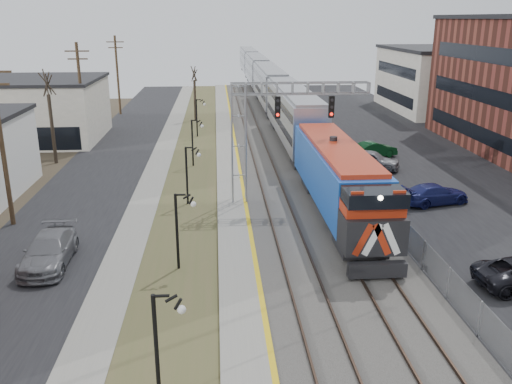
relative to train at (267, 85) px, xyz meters
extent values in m
cube|color=black|center=(-17.00, -36.72, -2.92)|extent=(7.00, 120.00, 0.04)
cube|color=gray|center=(-12.50, -36.72, -2.90)|extent=(2.00, 120.00, 0.08)
cube|color=#494E29|center=(-9.50, -36.72, -2.91)|extent=(4.00, 120.00, 0.06)
cube|color=gray|center=(-6.50, -36.72, -2.82)|extent=(2.00, 120.00, 0.24)
cube|color=#595651|center=(-1.50, -36.72, -2.84)|extent=(8.00, 120.00, 0.20)
cube|color=black|center=(10.50, -36.72, -2.92)|extent=(16.00, 120.00, 0.04)
cube|color=gold|center=(-5.62, -36.72, -2.69)|extent=(0.24, 120.00, 0.01)
cube|color=#2D2119|center=(-4.25, -36.72, -2.66)|extent=(0.08, 120.00, 0.15)
cube|color=#2D2119|center=(-2.75, -36.72, -2.66)|extent=(0.08, 120.00, 0.15)
cube|color=#2D2119|center=(-0.75, -36.72, -2.66)|extent=(0.08, 120.00, 0.15)
cube|color=#2D2119|center=(0.75, -36.72, -2.66)|extent=(0.08, 120.00, 0.15)
cube|color=#164CB5|center=(0.00, -47.19, -0.46)|extent=(3.00, 17.00, 4.25)
cube|color=black|center=(0.00, -55.89, -2.24)|extent=(2.80, 0.50, 0.70)
cube|color=gray|center=(0.00, -26.89, 0.07)|extent=(3.00, 22.00, 5.33)
cube|color=gray|center=(0.00, -4.09, 0.07)|extent=(3.00, 22.00, 5.33)
cube|color=gray|center=(0.00, 18.71, 0.07)|extent=(3.00, 22.00, 5.33)
cube|color=gray|center=(0.00, 41.51, 0.07)|extent=(3.00, 22.00, 5.33)
cube|color=gray|center=(-6.00, -43.72, 1.06)|extent=(1.00, 1.00, 8.00)
cube|color=gray|center=(-2.00, -43.72, 4.81)|extent=(9.00, 0.80, 0.80)
cube|color=black|center=(-3.50, -44.17, 3.66)|extent=(0.35, 0.25, 1.40)
cube|color=black|center=(0.00, -44.17, 3.66)|extent=(0.35, 0.25, 1.40)
cylinder|color=black|center=(-9.50, -63.72, -0.94)|extent=(0.14, 0.14, 4.00)
cylinder|color=black|center=(-9.50, -53.72, -0.94)|extent=(0.14, 0.14, 4.00)
cylinder|color=black|center=(-9.50, -43.72, -0.94)|extent=(0.14, 0.14, 4.00)
cylinder|color=black|center=(-9.50, -33.72, -0.94)|extent=(0.14, 0.14, 4.00)
cylinder|color=black|center=(-9.50, -21.72, -0.94)|extent=(0.14, 0.14, 4.00)
cylinder|color=#4C3823|center=(-20.00, -46.72, 2.06)|extent=(0.28, 0.28, 10.00)
cylinder|color=#4C3823|center=(-20.00, -26.72, 2.06)|extent=(0.28, 0.28, 10.00)
cylinder|color=#4C3823|center=(-20.00, -6.72, 2.06)|extent=(0.28, 0.28, 10.00)
cube|color=gray|center=(2.70, -36.72, -2.14)|extent=(0.04, 120.00, 1.60)
cube|color=beige|center=(-26.50, -21.72, 0.06)|extent=(14.00, 12.00, 6.00)
cube|color=beige|center=(24.50, -6.72, 1.06)|extent=(16.00, 18.00, 8.00)
cylinder|color=#382D23|center=(-21.50, -31.72, 0.04)|extent=(0.30, 0.30, 5.95)
cylinder|color=#382D23|center=(-10.00, -11.72, -0.49)|extent=(0.30, 0.30, 4.90)
imported|color=navy|center=(7.21, -44.87, -2.25)|extent=(5.06, 3.06, 1.37)
imported|color=gray|center=(5.27, -35.92, -2.12)|extent=(5.15, 3.74, 1.63)
imported|color=#0C3C19|center=(6.68, -31.97, -2.23)|extent=(4.57, 2.93, 1.42)
imported|color=slate|center=(-16.09, -52.73, -2.17)|extent=(2.30, 5.38, 1.55)
camera|label=1|loc=(-7.44, -78.70, 9.12)|focal=38.00mm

